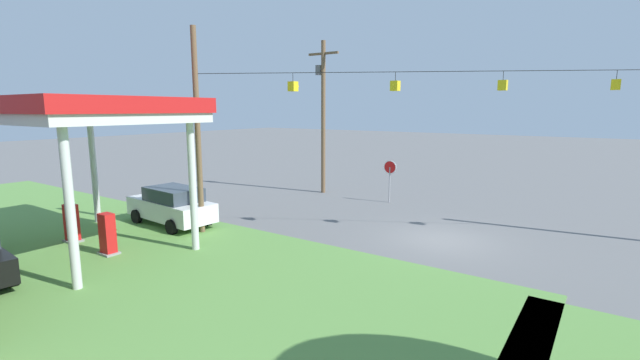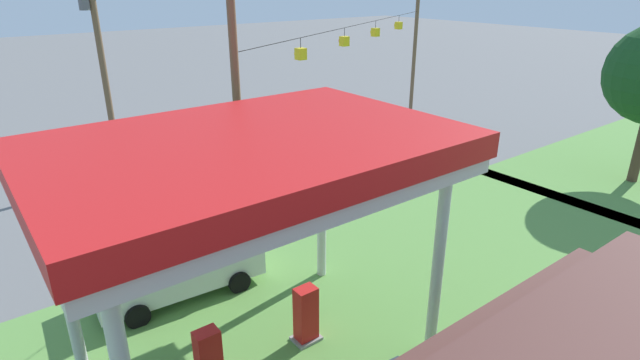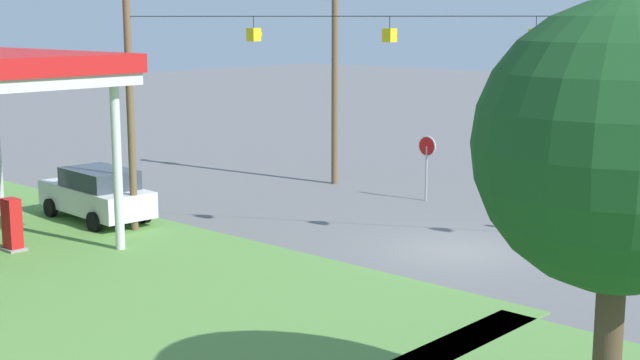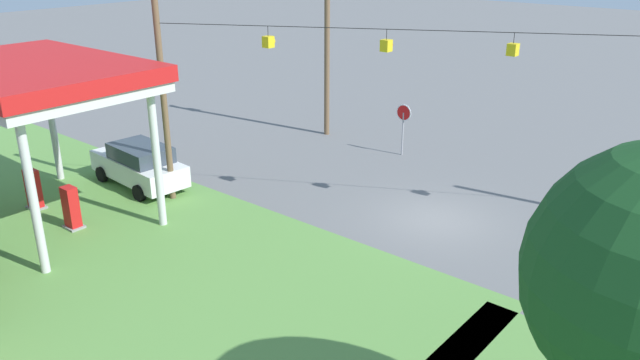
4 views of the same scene
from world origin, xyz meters
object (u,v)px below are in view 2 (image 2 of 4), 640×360
gas_station_canopy (251,161)px  fuel_pump_near (306,316)px  stop_sign_roadside (215,125)px  car_at_pumps_front (181,264)px  utility_pole_main (101,62)px

gas_station_canopy → fuel_pump_near: (-1.36, -0.00, -4.56)m
fuel_pump_near → stop_sign_roadside: 15.28m
car_at_pumps_front → stop_sign_roadside: bearing=-117.1°
car_at_pumps_front → utility_pole_main: utility_pole_main is taller
stop_sign_roadside → utility_pole_main: size_ratio=0.26×
gas_station_canopy → fuel_pump_near: 4.76m
fuel_pump_near → gas_station_canopy: bearing=0.1°
stop_sign_roadside → utility_pole_main: 6.17m
fuel_pump_near → utility_pole_main: 15.54m
gas_station_canopy → fuel_pump_near: gas_station_canopy is taller
gas_station_canopy → car_at_pumps_front: (0.30, -4.07, -4.38)m
gas_station_canopy → stop_sign_roadside: gas_station_canopy is taller
utility_pole_main → car_at_pumps_front: bearing=82.8°
gas_station_canopy → car_at_pumps_front: 5.99m
car_at_pumps_front → stop_sign_roadside: (-6.34, -10.44, 0.86)m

